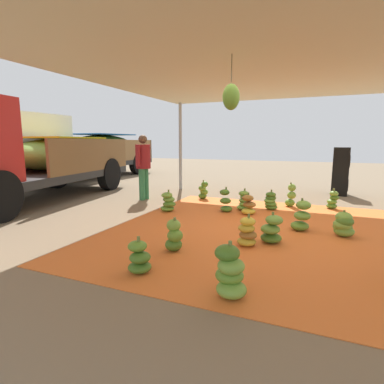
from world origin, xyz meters
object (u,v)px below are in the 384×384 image
(cargo_truck_far, at_px, (76,149))
(banana_bunch_12, at_px, (168,202))
(banana_bunch_10, at_px, (244,201))
(cargo_truck_main, at_px, (20,156))
(banana_bunch_1, at_px, (139,258))
(banana_bunch_7, at_px, (344,225))
(worker_0, at_px, (143,162))
(banana_bunch_4, at_px, (249,205))
(banana_bunch_11, at_px, (174,236))
(banana_bunch_0, at_px, (271,201))
(banana_bunch_3, at_px, (203,191))
(speaker_stack, at_px, (340,171))
(banana_bunch_2, at_px, (226,202))
(banana_bunch_8, at_px, (333,200))
(banana_bunch_9, at_px, (230,273))
(banana_bunch_13, at_px, (291,196))
(banana_bunch_5, at_px, (272,230))
(banana_bunch_14, at_px, (302,217))
(banana_bunch_6, at_px, (247,232))

(cargo_truck_far, bearing_deg, banana_bunch_12, -121.83)
(banana_bunch_10, bearing_deg, cargo_truck_main, 103.23)
(banana_bunch_1, relative_size, banana_bunch_7, 0.96)
(banana_bunch_7, bearing_deg, worker_0, 71.76)
(banana_bunch_4, height_order, banana_bunch_11, banana_bunch_11)
(cargo_truck_far, bearing_deg, banana_bunch_4, -113.51)
(banana_bunch_1, distance_m, cargo_truck_main, 5.67)
(banana_bunch_0, height_order, banana_bunch_3, banana_bunch_3)
(worker_0, relative_size, speaker_stack, 1.24)
(banana_bunch_2, height_order, worker_0, worker_0)
(banana_bunch_4, distance_m, banana_bunch_10, 0.41)
(banana_bunch_2, distance_m, banana_bunch_8, 2.51)
(banana_bunch_9, bearing_deg, banana_bunch_13, -1.82)
(banana_bunch_4, bearing_deg, speaker_stack, -28.49)
(banana_bunch_9, xyz_separation_m, banana_bunch_12, (3.09, 2.28, -0.05))
(banana_bunch_5, relative_size, speaker_stack, 0.35)
(banana_bunch_13, height_order, cargo_truck_main, cargo_truck_main)
(banana_bunch_10, xyz_separation_m, cargo_truck_far, (3.03, 7.64, 1.01))
(banana_bunch_3, xyz_separation_m, banana_bunch_14, (-2.10, -2.60, 0.02))
(banana_bunch_0, xyz_separation_m, banana_bunch_12, (-1.05, 2.04, 0.01))
(banana_bunch_10, xyz_separation_m, banana_bunch_12, (-0.78, 1.51, -0.01))
(banana_bunch_1, xyz_separation_m, banana_bunch_14, (2.55, -1.63, 0.07))
(banana_bunch_2, xyz_separation_m, banana_bunch_7, (-0.94, -2.25, -0.04))
(banana_bunch_8, bearing_deg, banana_bunch_12, 117.27)
(banana_bunch_3, relative_size, banana_bunch_7, 1.14)
(banana_bunch_9, bearing_deg, cargo_truck_far, 50.66)
(cargo_truck_main, bearing_deg, banana_bunch_0, -75.39)
(banana_bunch_11, relative_size, speaker_stack, 0.35)
(banana_bunch_2, bearing_deg, banana_bunch_0, -54.62)
(banana_bunch_2, xyz_separation_m, worker_0, (0.60, 2.43, 0.75))
(banana_bunch_13, bearing_deg, banana_bunch_3, 87.30)
(banana_bunch_4, distance_m, banana_bunch_6, 1.98)
(banana_bunch_1, distance_m, cargo_truck_far, 9.99)
(cargo_truck_far, bearing_deg, banana_bunch_1, -132.89)
(banana_bunch_2, bearing_deg, cargo_truck_main, 100.37)
(banana_bunch_5, bearing_deg, banana_bunch_4, 23.27)
(banana_bunch_12, bearing_deg, banana_bunch_6, -126.18)
(banana_bunch_12, relative_size, banana_bunch_14, 0.85)
(banana_bunch_4, height_order, banana_bunch_6, banana_bunch_6)
(banana_bunch_8, bearing_deg, banana_bunch_3, 90.56)
(banana_bunch_8, distance_m, worker_0, 4.71)
(banana_bunch_2, distance_m, worker_0, 2.62)
(banana_bunch_2, bearing_deg, speaker_stack, -34.88)
(banana_bunch_8, relative_size, worker_0, 0.28)
(banana_bunch_0, xyz_separation_m, banana_bunch_1, (-4.01, 0.89, -0.01))
(banana_bunch_1, relative_size, banana_bunch_3, 0.84)
(banana_bunch_0, distance_m, banana_bunch_9, 4.15)
(banana_bunch_5, height_order, cargo_truck_main, cargo_truck_main)
(banana_bunch_1, distance_m, banana_bunch_6, 1.71)
(banana_bunch_3, bearing_deg, cargo_truck_far, 71.45)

